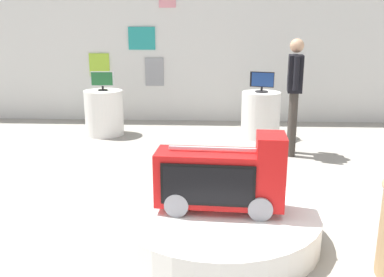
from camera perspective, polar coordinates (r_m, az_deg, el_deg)
ground_plane at (r=3.81m, az=0.64°, el=-14.80°), size 30.00×30.00×0.00m
back_wall_display at (r=8.57m, az=2.10°, el=12.99°), size 12.95×0.13×3.21m
main_display_pedestal at (r=3.98m, az=3.56°, el=-11.26°), size 1.81×1.81×0.28m
novelty_firetruck_tv at (r=3.80m, az=4.00°, el=-5.44°), size 1.14×0.47×0.71m
display_pedestal_center_rear at (r=7.46m, az=9.12°, el=3.14°), size 0.66×0.66×0.79m
tv_on_center_rear at (r=7.36m, az=9.32°, el=7.49°), size 0.40×0.22×0.34m
display_pedestal_right_rear at (r=7.70m, az=-11.63°, el=3.39°), size 0.67×0.67×0.79m
tv_on_right_rear at (r=7.60m, az=-11.86°, el=7.64°), size 0.39×0.16×0.33m
shopper_browsing_near_truck at (r=6.42m, az=13.48°, el=6.58°), size 0.25×0.56×1.71m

